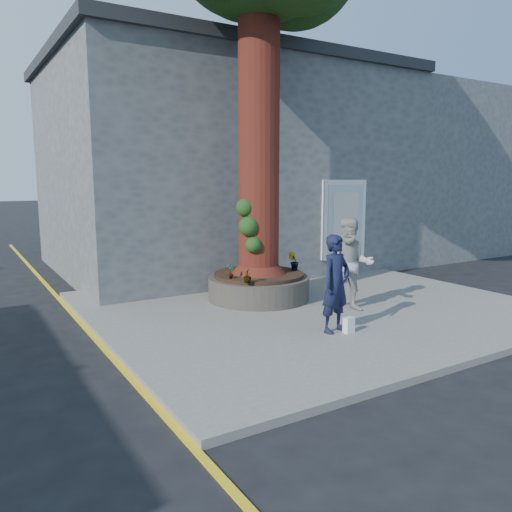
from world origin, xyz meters
TOP-DOWN VIEW (x-y plane):
  - ground at (0.00, 0.00)m, footprint 120.00×120.00m
  - pavement at (1.50, 1.00)m, footprint 9.00×8.00m
  - yellow_line at (-3.05, 1.00)m, footprint 0.10×30.00m
  - stone_shop at (2.50, 7.20)m, footprint 10.30×8.30m
  - neighbour_shop at (10.50, 7.20)m, footprint 6.00×8.00m
  - planter at (0.80, 2.00)m, footprint 2.30×2.30m
  - man at (0.68, -0.81)m, footprint 0.71×0.53m
  - woman at (1.89, 0.16)m, footprint 1.20×1.17m
  - shopping_bag at (0.84, -1.00)m, footprint 0.22×0.15m
  - plant_a at (-0.05, 1.77)m, footprint 0.19×0.15m
  - plant_b at (1.65, 1.84)m, footprint 0.33×0.33m
  - plant_c at (0.04, 1.21)m, footprint 0.24×0.24m
  - plant_d at (1.65, 2.85)m, footprint 0.31×0.32m

SIDE VIEW (x-z plane):
  - ground at x=0.00m, z-range 0.00..0.00m
  - yellow_line at x=-3.05m, z-range 0.00..0.01m
  - pavement at x=1.50m, z-range 0.00..0.12m
  - shopping_bag at x=0.84m, z-range 0.12..0.40m
  - planter at x=0.80m, z-range 0.11..0.71m
  - plant_d at x=1.65m, z-range 0.72..0.99m
  - plant_c at x=0.04m, z-range 0.72..1.02m
  - plant_a at x=-0.05m, z-range 0.72..1.04m
  - plant_b at x=1.65m, z-range 0.72..1.15m
  - man at x=0.68m, z-range 0.12..1.88m
  - woman at x=1.89m, z-range 0.12..2.06m
  - neighbour_shop at x=10.50m, z-range 0.00..6.00m
  - stone_shop at x=2.50m, z-range 0.01..6.31m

